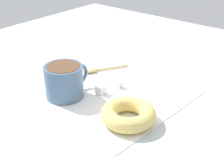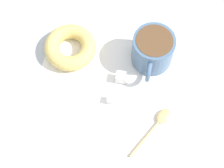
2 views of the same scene
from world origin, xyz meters
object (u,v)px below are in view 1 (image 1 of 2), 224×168
object	(u,v)px
spoon	(96,70)
sugar_cube_extra	(118,84)
coffee_cup	(65,80)
donut	(128,114)
sugar_cube	(101,89)

from	to	relation	value
spoon	sugar_cube_extra	distance (cm)	10.58
coffee_cup	donut	xyz separation A→B (cm)	(17.31, 0.77, -2.27)
coffee_cup	donut	world-z (taller)	coffee_cup
spoon	sugar_cube_extra	xyz separation A→B (cm)	(10.06, -3.25, 0.34)
donut	sugar_cube_extra	distance (cm)	14.43
coffee_cup	sugar_cube_extra	distance (cm)	13.18
sugar_cube	sugar_cube_extra	size ratio (longest dim) A/B	1.33
sugar_cube	spoon	bearing A→B (deg)	136.91
spoon	sugar_cube_extra	size ratio (longest dim) A/B	7.62
donut	sugar_cube_extra	xyz separation A→B (cm)	(-10.38, 9.99, -0.84)
donut	coffee_cup	bearing A→B (deg)	-177.44
coffee_cup	spoon	bearing A→B (deg)	102.55
coffee_cup	sugar_cube_extra	size ratio (longest dim) A/B	7.75
donut	spoon	size ratio (longest dim) A/B	0.97
coffee_cup	sugar_cube_extra	world-z (taller)	coffee_cup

